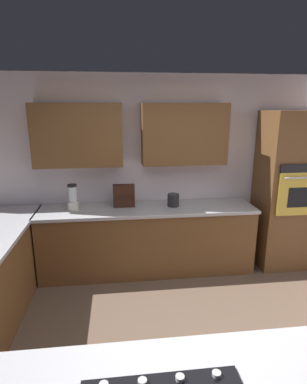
# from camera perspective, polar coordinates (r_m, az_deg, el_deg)

# --- Properties ---
(ground_plane) EXTENTS (14.00, 14.00, 0.00)m
(ground_plane) POSITION_cam_1_polar(r_m,az_deg,el_deg) (3.07, 4.71, -29.68)
(ground_plane) COLOR brown
(wall_back) EXTENTS (6.00, 0.44, 2.60)m
(wall_back) POSITION_cam_1_polar(r_m,az_deg,el_deg) (4.25, -1.28, 5.48)
(wall_back) COLOR silver
(wall_back) RESTS_ON ground
(lower_cabinets_back) EXTENTS (2.80, 0.60, 0.86)m
(lower_cabinets_back) POSITION_cam_1_polar(r_m,az_deg,el_deg) (4.24, -1.12, -8.95)
(lower_cabinets_back) COLOR brown
(lower_cabinets_back) RESTS_ON ground
(countertop_back) EXTENTS (2.84, 0.64, 0.04)m
(countertop_back) POSITION_cam_1_polar(r_m,az_deg,el_deg) (4.07, -1.16, -3.16)
(countertop_back) COLOR #B2B2B7
(countertop_back) RESTS_ON lower_cabinets_back
(wall_oven) EXTENTS (0.80, 0.66, 2.13)m
(wall_oven) POSITION_cam_1_polar(r_m,az_deg,el_deg) (4.62, 23.67, 0.20)
(wall_oven) COLOR brown
(wall_oven) RESTS_ON ground
(blender) EXTENTS (0.15, 0.15, 0.33)m
(blender) POSITION_cam_1_polar(r_m,az_deg,el_deg) (4.07, -14.63, -1.26)
(blender) COLOR beige
(blender) RESTS_ON countertop_back
(spice_rack) EXTENTS (0.28, 0.11, 0.30)m
(spice_rack) POSITION_cam_1_polar(r_m,az_deg,el_deg) (4.08, -5.47, -0.70)
(spice_rack) COLOR #381E14
(spice_rack) RESTS_ON countertop_back
(kettle) EXTENTS (0.15, 0.15, 0.17)m
(kettle) POSITION_cam_1_polar(r_m,az_deg,el_deg) (4.11, 3.66, -1.49)
(kettle) COLOR #262628
(kettle) RESTS_ON countertop_back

